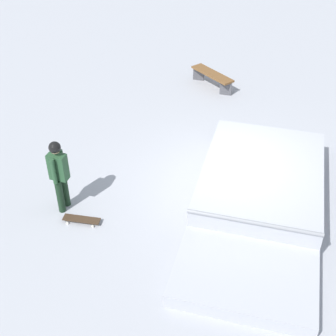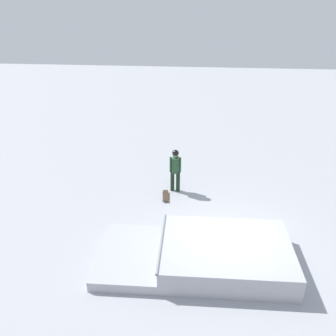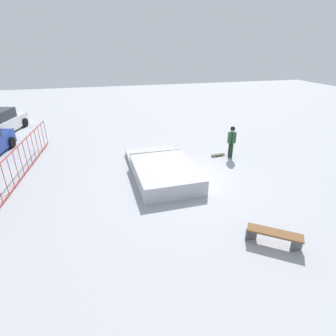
% 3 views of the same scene
% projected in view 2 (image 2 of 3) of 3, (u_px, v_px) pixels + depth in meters
% --- Properties ---
extents(ground_plane, '(60.00, 60.00, 0.00)m').
position_uv_depth(ground_plane, '(225.00, 247.00, 10.59)').
color(ground_plane, '#A8AAB2').
extents(skate_ramp, '(5.46, 2.73, 0.74)m').
position_uv_depth(skate_ramp, '(208.00, 255.00, 9.79)').
color(skate_ramp, '#B0B3BB').
rests_on(skate_ramp, ground).
extents(skater, '(0.44, 0.39, 1.73)m').
position_uv_depth(skater, '(175.00, 167.00, 13.22)').
color(skater, black).
rests_on(skater, ground).
extents(skateboard, '(0.32, 0.82, 0.09)m').
position_uv_depth(skateboard, '(165.00, 196.00, 13.16)').
color(skateboard, '#3F2D1E').
rests_on(skateboard, ground).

